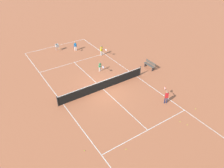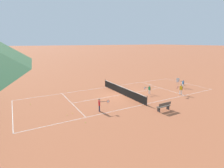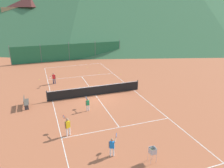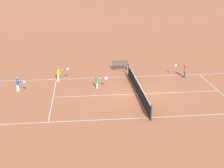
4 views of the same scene
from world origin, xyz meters
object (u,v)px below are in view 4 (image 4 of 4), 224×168
(player_far_baseline, at_px, (18,83))
(player_near_service, at_px, (184,69))
(tennis_ball_by_net_right, at_px, (218,78))
(tennis_net, at_px, (138,88))
(tennis_ball_alley_right, at_px, (213,79))
(player_far_service, at_px, (97,81))
(tennis_ball_mid_court, at_px, (200,71))
(courtside_bench, at_px, (120,65))
(player_near_baseline, at_px, (58,73))

(player_far_baseline, bearing_deg, player_near_service, 98.02)
(player_near_service, xyz_separation_m, tennis_ball_by_net_right, (0.56, 2.94, -0.70))
(tennis_net, distance_m, player_near_service, 5.90)
(tennis_ball_alley_right, relative_size, tennis_ball_by_net_right, 1.00)
(player_far_service, distance_m, player_near_service, 8.00)
(tennis_ball_alley_right, bearing_deg, tennis_ball_mid_court, -171.24)
(player_near_service, distance_m, player_far_baseline, 14.05)
(player_far_baseline, bearing_deg, courtside_bench, 119.25)
(tennis_net, distance_m, player_far_baseline, 9.28)
(tennis_ball_mid_court, relative_size, courtside_bench, 0.04)
(player_near_baseline, bearing_deg, tennis_ball_mid_court, 96.17)
(player_near_baseline, xyz_separation_m, player_far_baseline, (2.10, -2.99, -0.07))
(tennis_net, xyz_separation_m, player_near_baseline, (-3.62, -6.17, 0.25))
(player_far_baseline, height_order, courtside_bench, player_far_baseline)
(player_near_baseline, bearing_deg, tennis_net, 59.60)
(player_near_baseline, xyz_separation_m, player_near_service, (0.14, 10.92, -0.02))
(player_near_service, bearing_deg, tennis_net, -53.85)
(player_near_service, bearing_deg, courtside_bench, -118.45)
(player_far_baseline, distance_m, tennis_ball_mid_court, 16.35)
(tennis_ball_mid_court, bearing_deg, player_far_baseline, -77.62)
(tennis_net, xyz_separation_m, player_near_service, (-3.48, 4.76, 0.23))
(player_near_baseline, distance_m, tennis_ball_mid_court, 13.06)
(tennis_net, relative_size, tennis_ball_alley_right, 139.09)
(player_near_baseline, height_order, tennis_ball_by_net_right, player_near_baseline)
(player_near_baseline, xyz_separation_m, tennis_ball_by_net_right, (0.70, 13.86, -0.72))
(player_far_service, distance_m, tennis_ball_by_net_right, 10.80)
(tennis_net, relative_size, player_near_service, 7.31)
(player_near_service, height_order, tennis_ball_mid_court, player_near_service)
(player_far_baseline, bearing_deg, tennis_ball_mid_court, 102.38)
(player_far_service, relative_size, courtside_bench, 0.73)
(courtside_bench, bearing_deg, player_far_baseline, -60.75)
(player_near_baseline, relative_size, tennis_ball_by_net_right, 19.48)
(tennis_net, height_order, player_near_service, player_near_service)
(player_far_service, height_order, tennis_ball_alley_right, player_far_service)
(tennis_ball_mid_court, height_order, courtside_bench, courtside_bench)
(tennis_ball_by_net_right, relative_size, courtside_bench, 0.04)
(tennis_ball_alley_right, xyz_separation_m, tennis_ball_by_net_right, (-0.22, 0.54, 0.00))
(player_near_service, height_order, courtside_bench, player_near_service)
(tennis_net, height_order, player_near_baseline, player_near_baseline)
(tennis_ball_alley_right, bearing_deg, player_far_baseline, -85.86)
(player_far_baseline, bearing_deg, tennis_ball_alley_right, 94.14)
(player_far_service, height_order, player_near_baseline, player_near_baseline)
(tennis_net, bearing_deg, player_near_service, 126.15)
(player_far_service, distance_m, courtside_bench, 5.45)
(player_near_service, relative_size, tennis_ball_mid_court, 19.04)
(tennis_ball_mid_court, distance_m, courtside_bench, 7.46)
(player_near_baseline, relative_size, tennis_ball_mid_court, 19.48)
(player_near_baseline, xyz_separation_m, tennis_ball_alley_right, (0.92, 13.32, -0.72))
(player_far_baseline, xyz_separation_m, tennis_ball_mid_court, (-3.50, 15.95, -0.65))
(tennis_net, height_order, player_far_service, player_far_service)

